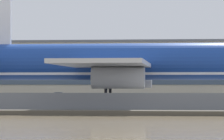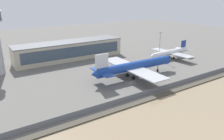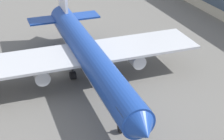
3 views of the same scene
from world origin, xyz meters
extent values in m
plane|color=#66635E|center=(0.00, 0.00, 0.00)|extent=(500.00, 500.00, 0.00)
cube|color=#474238|center=(0.00, -20.50, 0.25)|extent=(320.00, 3.00, 0.50)
cube|color=slate|center=(0.00, -16.00, 1.15)|extent=(280.00, 0.08, 2.29)
cylinder|color=slate|center=(0.00, -16.00, 1.15)|extent=(0.10, 0.10, 2.29)
cylinder|color=#193D93|center=(6.84, 5.75, 6.56)|extent=(49.60, 6.30, 5.36)
cube|color=silver|center=(6.84, 5.75, 5.09)|extent=(42.15, 5.09, 0.96)
cube|color=#B7BABF|center=(4.59, 17.67, 5.89)|extent=(11.34, 23.96, 0.54)
cube|color=#B7BABF|center=(4.14, -6.08, 5.89)|extent=(11.34, 23.96, 0.54)
cylinder|color=#B7BABF|center=(6.04, 15.75, 4.15)|extent=(6.99, 3.08, 2.95)
cylinder|color=#B7BABF|center=(5.66, -4.21, 4.15)|extent=(6.99, 3.08, 2.95)
cylinder|color=black|center=(3.43, 8.63, 2.32)|extent=(0.43, 0.43, 3.13)
cylinder|color=black|center=(3.43, 8.63, 0.75)|extent=(1.75, 1.24, 1.73)
cylinder|color=black|center=(3.32, 3.00, 2.32)|extent=(0.43, 0.43, 3.13)
cylinder|color=black|center=(3.32, 3.00, 0.75)|extent=(1.75, 1.24, 1.73)
cube|color=#19519E|center=(-7.10, 26.00, 0.75)|extent=(3.41, 2.09, 1.11)
cube|color=#283847|center=(-7.49, 26.06, 1.55)|extent=(1.31, 1.44, 0.50)
cylinder|color=black|center=(-8.18, 25.49, 0.35)|extent=(0.73, 0.33, 0.70)
cylinder|color=black|center=(-7.97, 26.83, 0.35)|extent=(0.73, 0.33, 0.70)
cylinder|color=black|center=(-6.23, 25.17, 0.35)|extent=(0.73, 0.33, 0.70)
cylinder|color=black|center=(-6.01, 26.51, 0.35)|extent=(0.73, 0.33, 0.70)
cube|color=#BCB299|center=(-9.03, 61.91, 6.27)|extent=(78.68, 16.66, 12.55)
cube|color=#3D4C5B|center=(-9.03, 53.49, 6.90)|extent=(72.39, 0.16, 7.53)
cube|color=#5B5E63|center=(-9.03, 61.91, 12.80)|extent=(79.28, 17.26, 0.50)
camera|label=1|loc=(12.37, -89.67, 3.31)|focal=105.00mm
camera|label=2|loc=(-68.50, -85.12, 43.66)|focal=35.00mm
camera|label=3|loc=(71.28, -14.11, 38.75)|focal=60.00mm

